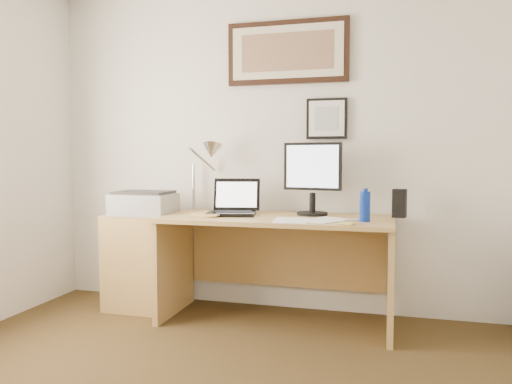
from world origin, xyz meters
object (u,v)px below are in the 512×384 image
(side_cabinet, at_px, (142,261))
(lcd_monitor, at_px, (312,175))
(book, at_px, (201,213))
(water_bottle, at_px, (365,207))
(desk, at_px, (279,248))
(laptop, at_px, (233,207))
(printer, at_px, (144,203))

(side_cabinet, distance_m, lcd_monitor, 1.47)
(lcd_monitor, bearing_deg, book, -168.04)
(water_bottle, xyz_separation_m, lcd_monitor, (-0.38, 0.26, 0.19))
(lcd_monitor, bearing_deg, side_cabinet, -175.13)
(desk, distance_m, laptop, 0.44)
(side_cabinet, distance_m, book, 0.65)
(side_cabinet, xyz_separation_m, lcd_monitor, (1.30, 0.11, 0.68))
(book, xyz_separation_m, laptop, (0.23, 0.06, 0.05))
(water_bottle, bearing_deg, desk, 163.15)
(desk, height_order, laptop, laptop)
(water_bottle, xyz_separation_m, printer, (-1.64, 0.12, -0.03))
(book, height_order, desk, book)
(water_bottle, relative_size, desk, 0.12)
(desk, relative_size, lcd_monitor, 3.08)
(water_bottle, distance_m, book, 1.18)
(side_cabinet, bearing_deg, lcd_monitor, 4.87)
(water_bottle, bearing_deg, printer, 175.96)
(book, distance_m, lcd_monitor, 0.85)
(desk, bearing_deg, side_cabinet, -178.11)
(water_bottle, distance_m, printer, 1.64)
(lcd_monitor, bearing_deg, laptop, -168.87)
(side_cabinet, bearing_deg, printer, -40.42)
(water_bottle, xyz_separation_m, desk, (-0.61, 0.18, -0.33))
(desk, bearing_deg, printer, -176.19)
(laptop, bearing_deg, desk, 5.95)
(desk, relative_size, printer, 3.64)
(book, bearing_deg, desk, 9.26)
(side_cabinet, xyz_separation_m, book, (0.51, -0.06, 0.40))
(water_bottle, xyz_separation_m, laptop, (-0.94, 0.15, -0.04))
(book, bearing_deg, lcd_monitor, 11.96)
(laptop, relative_size, lcd_monitor, 0.73)
(side_cabinet, height_order, book, book)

